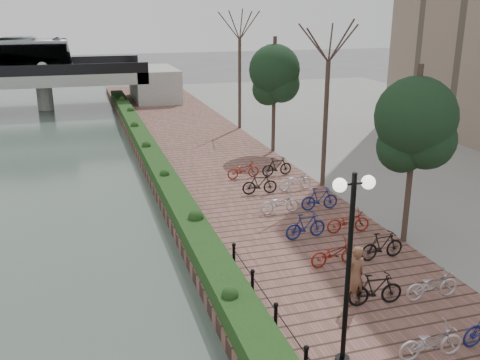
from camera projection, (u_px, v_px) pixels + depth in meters
name	position (u px, v px, depth m)	size (l,w,h in m)	color
promenade	(236.00, 188.00, 26.66)	(8.00, 75.00, 0.50)	brown
hedge	(160.00, 170.00, 27.83)	(1.10, 56.00, 0.60)	#153212
lamppost	(351.00, 230.00, 12.07)	(1.02, 0.32, 4.84)	black
pedestrian	(355.00, 276.00, 15.36)	(0.68, 0.45, 1.87)	brown
bicycle_parking	(326.00, 223.00, 20.42)	(2.40, 17.32, 1.00)	silver
street_trees	(360.00, 136.00, 22.34)	(3.20, 37.12, 6.80)	#34251E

